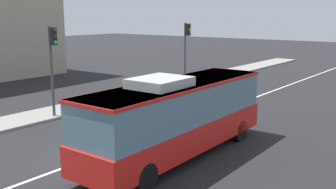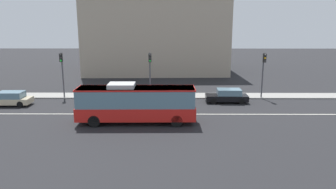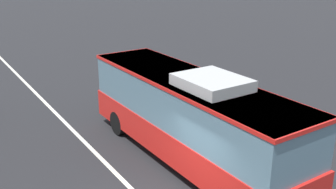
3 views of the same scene
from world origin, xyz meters
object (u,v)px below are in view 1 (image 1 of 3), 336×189
at_px(traffic_light_far_corner, 187,43).
at_px(transit_bus, 178,114).
at_px(sedan_black, 171,88).
at_px(traffic_light_mid_block, 53,56).

bearing_deg(traffic_light_far_corner, transit_bus, -59.71).
height_order(transit_bus, traffic_light_far_corner, traffic_light_far_corner).
bearing_deg(traffic_light_far_corner, sedan_black, -72.28).
bearing_deg(sedan_black, transit_bus, 40.22).
bearing_deg(traffic_light_mid_block, transit_bus, -9.69).
height_order(transit_bus, traffic_light_mid_block, traffic_light_mid_block).
bearing_deg(transit_bus, sedan_black, 37.96).
xyz_separation_m(transit_bus, traffic_light_far_corner, (13.30, 8.97, 1.75)).
xyz_separation_m(sedan_black, traffic_light_mid_block, (-8.45, 1.80, 2.84)).
height_order(sedan_black, traffic_light_mid_block, traffic_light_mid_block).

